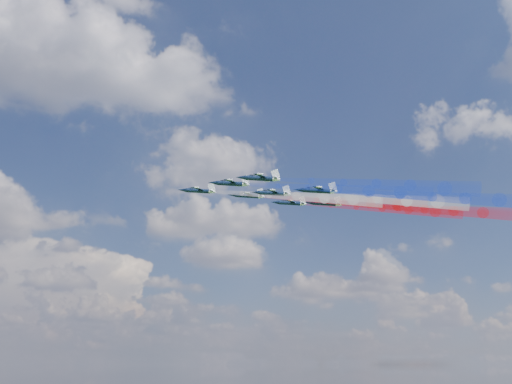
{
  "coord_description": "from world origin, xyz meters",
  "views": [
    {
      "loc": [
        -35.15,
        -148.25,
        87.86
      ],
      "look_at": [
        -0.64,
        3.75,
        134.51
      ],
      "focal_mm": 40.56,
      "sensor_mm": 36.0,
      "label": 1
    }
  ],
  "objects": [
    {
      "name": "jet_lead",
      "position": [
        -16.27,
        9.81,
        135.6
      ],
      "size": [
        14.58,
        13.54,
        5.42
      ],
      "primitive_type": null,
      "rotation": [
        0.11,
        -0.11,
        1.14
      ],
      "color": "black"
    },
    {
      "name": "trail_outer_right",
      "position": [
        39.94,
        8.91,
        133.48
      ],
      "size": [
        44.14,
        22.97,
        9.55
      ],
      "primitive_type": null,
      "rotation": [
        0.11,
        -0.11,
        1.14
      ],
      "color": "red"
    },
    {
      "name": "trail_outer_left",
      "position": [
        21.75,
        -26.97,
        129.0
      ],
      "size": [
        44.14,
        22.97,
        9.55
      ],
      "primitive_type": null,
      "rotation": [
        0.11,
        -0.11,
        1.14
      ],
      "color": "blue"
    },
    {
      "name": "trail_inner_right",
      "position": [
        24.93,
        2.57,
        133.11
      ],
      "size": [
        44.14,
        22.97,
        9.55
      ],
      "primitive_type": null,
      "rotation": [
        0.11,
        -0.11,
        1.14
      ],
      "color": "red"
    },
    {
      "name": "jet_inner_left",
      "position": [
        -9.32,
        -3.74,
        134.1
      ],
      "size": [
        14.58,
        13.54,
        5.42
      ],
      "primitive_type": null,
      "rotation": [
        0.11,
        -0.11,
        1.14
      ],
      "color": "black"
    },
    {
      "name": "jet_rear_right",
      "position": [
        20.74,
        6.81,
        133.31
      ],
      "size": [
        14.58,
        13.54,
        5.42
      ],
      "primitive_type": null,
      "rotation": [
        0.11,
        -0.11,
        1.14
      ],
      "color": "black"
    },
    {
      "name": "trail_rear_left",
      "position": [
        37.56,
        -24.49,
        127.58
      ],
      "size": [
        44.14,
        22.97,
        9.55
      ],
      "primitive_type": null,
      "rotation": [
        0.11,
        -0.11,
        1.14
      ],
      "color": "blue"
    },
    {
      "name": "trail_center_third",
      "position": [
        29.06,
        -11.01,
        130.22
      ],
      "size": [
        44.14,
        22.97,
        9.55
      ],
      "primitive_type": null,
      "rotation": [
        0.11,
        -0.11,
        1.14
      ],
      "color": "white"
    },
    {
      "name": "jet_inner_right",
      "position": [
        -0.87,
        14.09,
        136.34
      ],
      "size": [
        14.58,
        13.54,
        5.42
      ],
      "primitive_type": null,
      "rotation": [
        0.11,
        -0.11,
        1.14
      ],
      "color": "black"
    },
    {
      "name": "jet_outer_right",
      "position": [
        14.13,
        20.44,
        136.71
      ],
      "size": [
        14.58,
        13.54,
        5.42
      ],
      "primitive_type": null,
      "rotation": [
        0.11,
        -0.11,
        1.14
      ],
      "color": "black"
    },
    {
      "name": "trail_rear_right",
      "position": [
        46.54,
        -4.72,
        130.08
      ],
      "size": [
        44.14,
        22.97,
        9.55
      ],
      "primitive_type": null,
      "rotation": [
        0.11,
        -0.11,
        1.14
      ],
      "color": "red"
    },
    {
      "name": "jet_center_third",
      "position": [
        3.26,
        0.52,
        133.45
      ],
      "size": [
        14.58,
        13.54,
        5.42
      ],
      "primitive_type": null,
      "rotation": [
        0.11,
        -0.11,
        1.14
      ],
      "color": "black"
    },
    {
      "name": "trail_inner_left",
      "position": [
        16.48,
        -15.27,
        130.87
      ],
      "size": [
        44.14,
        22.97,
        9.55
      ],
      "primitive_type": null,
      "rotation": [
        0.11,
        -0.11,
        1.14
      ],
      "color": "blue"
    },
    {
      "name": "trail_lead",
      "position": [
        9.53,
        -1.71,
        132.37
      ],
      "size": [
        44.14,
        22.97,
        9.55
      ],
      "primitive_type": null,
      "rotation": [
        0.11,
        -0.11,
        1.14
      ],
      "color": "white"
    },
    {
      "name": "jet_rear_left",
      "position": [
        11.75,
        -12.96,
        130.81
      ],
      "size": [
        14.58,
        13.54,
        5.42
      ],
      "primitive_type": null,
      "rotation": [
        0.11,
        -0.11,
        1.14
      ],
      "color": "black"
    },
    {
      "name": "jet_outer_left",
      "position": [
        -4.05,
        -15.44,
        132.23
      ],
      "size": [
        14.58,
        13.54,
        5.42
      ],
      "primitive_type": null,
      "rotation": [
        0.11,
        -0.11,
        1.14
      ],
      "color": "black"
    }
  ]
}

